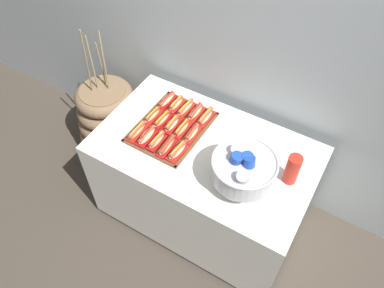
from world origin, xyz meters
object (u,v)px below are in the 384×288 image
Objects in this scene: buffet_table at (204,181)px; hot_dog_3 at (167,146)px; hot_dog_9 at (192,133)px; hot_dog_5 at (152,115)px; serving_tray at (172,127)px; hot_dog_12 at (185,108)px; hot_dog_7 at (172,124)px; punch_bowl at (244,168)px; hot_dog_6 at (162,120)px; hot_dog_0 at (137,131)px; hot_dog_2 at (157,141)px; hot_dog_10 at (167,100)px; hot_dog_4 at (177,151)px; hot_dog_8 at (182,129)px; floor_vase at (110,120)px; hot_dog_13 at (195,112)px; hot_dog_1 at (147,136)px; cup_stack at (292,169)px; hot_dog_14 at (205,117)px; hot_dog_11 at (176,104)px.

buffet_table is 0.46m from hot_dog_3.
buffet_table is 7.63× the size of hot_dog_3.
hot_dog_5 is at bearing 179.12° from hot_dog_9.
hot_dog_12 is at bearing 89.12° from serving_tray.
punch_bowl is at bearing -15.50° from hot_dog_7.
hot_dog_7 is 0.15m from hot_dog_9.
buffet_table is 0.52m from hot_dog_6.
hot_dog_2 reaches higher than hot_dog_0.
hot_dog_4 is at bearing -48.61° from hot_dog_10.
hot_dog_12 is (0.08, 0.16, 0.00)m from hot_dog_6.
hot_dog_4 is 0.43m from punch_bowl.
punch_bowl reaches higher than hot_dog_8.
floor_vase is 1.06m from hot_dog_4.
hot_dog_8 is at bearing -90.88° from hot_dog_13.
hot_dog_6 reaches higher than hot_dog_10.
hot_dog_7 is at bearing -115.33° from hot_dog_13.
floor_vase reaches higher than hot_dog_0.
cup_stack reaches higher than hot_dog_1.
hot_dog_0 and hot_dog_8 have the same top height.
hot_dog_13 is (-0.07, 0.17, 0.00)m from hot_dog_9.
serving_tray is (0.73, -0.16, 0.47)m from floor_vase.
floor_vase reaches higher than hot_dog_12.
hot_dog_8 is at bearing -66.44° from hot_dog_12.
hot_dog_14 is (0.07, -0.00, -0.00)m from hot_dog_13.
hot_dog_3 reaches higher than buffet_table.
hot_dog_13 is at bearing 54.83° from hot_dog_0.
hot_dog_2 is (-0.00, -0.16, 0.03)m from serving_tray.
hot_dog_1 is 1.09× the size of hot_dog_11.
punch_bowl reaches higher than cup_stack.
hot_dog_13 is at bearing 132.89° from buffet_table.
hot_dog_9 is 0.93× the size of hot_dog_10.
hot_dog_2 is 0.18m from hot_dog_6.
hot_dog_5 is at bearing -152.07° from hot_dog_14.
hot_dog_11 is 0.92× the size of hot_dog_14.
hot_dog_1 is 0.84× the size of cup_stack.
hot_dog_8 is at bearing 64.67° from hot_dog_2.
hot_dog_8 is at bearing -179.83° from cup_stack.
buffet_table is at bearing 16.70° from hot_dog_0.
cup_stack is at bearing 34.86° from punch_bowl.
hot_dog_9 reaches higher than buffet_table.
hot_dog_8 is 1.01× the size of hot_dog_9.
punch_bowl is at bearing 1.39° from hot_dog_4.
buffet_table is at bearing -6.50° from hot_dog_6.
hot_dog_5 is 0.34m from hot_dog_14.
hot_dog_12 is 0.89× the size of cup_stack.
hot_dog_1 reaches higher than hot_dog_11.
hot_dog_11 is (0.00, 0.16, 0.00)m from hot_dog_6.
hot_dog_6 is at bearing 142.86° from hot_dog_4.
hot_dog_3 is at bearing 179.12° from hot_dog_4.
hot_dog_9 is (0.08, 0.16, -0.00)m from hot_dog_3.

